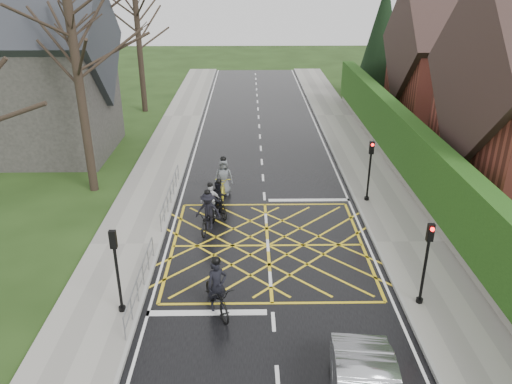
{
  "coord_description": "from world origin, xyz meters",
  "views": [
    {
      "loc": [
        -0.78,
        -18.33,
        10.72
      ],
      "look_at": [
        -0.46,
        2.66,
        1.3
      ],
      "focal_mm": 35.0,
      "sensor_mm": 36.0,
      "label": 1
    }
  ],
  "objects_px": {
    "cyclist_back": "(219,201)",
    "cyclist_front": "(211,205)",
    "cyclist_rear": "(217,294)",
    "cyclist_mid": "(208,215)",
    "cyclist_lead": "(224,182)"
  },
  "relations": [
    {
      "from": "cyclist_front",
      "to": "cyclist_lead",
      "type": "height_order",
      "value": "cyclist_lead"
    },
    {
      "from": "cyclist_back",
      "to": "cyclist_front",
      "type": "relative_size",
      "value": 1.03
    },
    {
      "from": "cyclist_mid",
      "to": "cyclist_lead",
      "type": "bearing_deg",
      "value": 93.4
    },
    {
      "from": "cyclist_back",
      "to": "cyclist_front",
      "type": "distance_m",
      "value": 0.46
    },
    {
      "from": "cyclist_mid",
      "to": "cyclist_lead",
      "type": "height_order",
      "value": "cyclist_lead"
    },
    {
      "from": "cyclist_rear",
      "to": "cyclist_back",
      "type": "height_order",
      "value": "cyclist_rear"
    },
    {
      "from": "cyclist_rear",
      "to": "cyclist_mid",
      "type": "distance_m",
      "value": 5.86
    },
    {
      "from": "cyclist_front",
      "to": "cyclist_lead",
      "type": "bearing_deg",
      "value": 64.26
    },
    {
      "from": "cyclist_rear",
      "to": "cyclist_front",
      "type": "height_order",
      "value": "cyclist_rear"
    },
    {
      "from": "cyclist_rear",
      "to": "cyclist_back",
      "type": "xyz_separation_m",
      "value": [
        -0.31,
        7.28,
        0.02
      ]
    },
    {
      "from": "cyclist_back",
      "to": "cyclist_front",
      "type": "xyz_separation_m",
      "value": [
        -0.39,
        -0.25,
        -0.04
      ]
    },
    {
      "from": "cyclist_rear",
      "to": "cyclist_back",
      "type": "bearing_deg",
      "value": 68.94
    },
    {
      "from": "cyclist_rear",
      "to": "cyclist_front",
      "type": "distance_m",
      "value": 7.07
    },
    {
      "from": "cyclist_rear",
      "to": "cyclist_lead",
      "type": "bearing_deg",
      "value": 67.66
    },
    {
      "from": "cyclist_rear",
      "to": "cyclist_front",
      "type": "relative_size",
      "value": 1.24
    }
  ]
}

